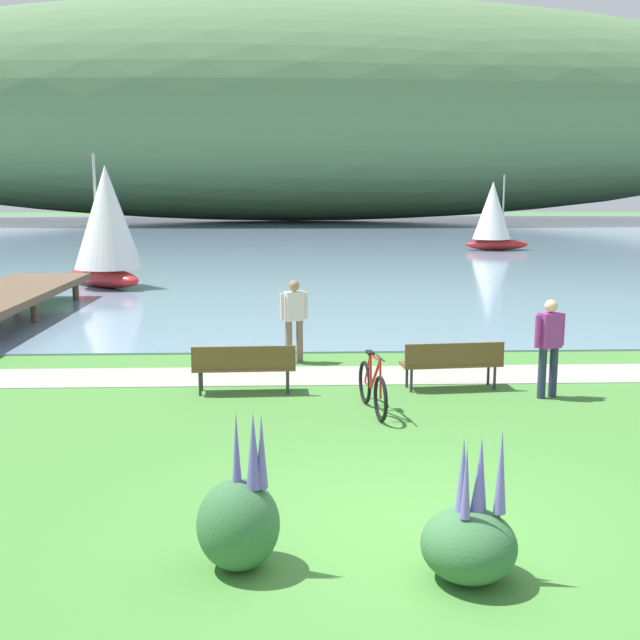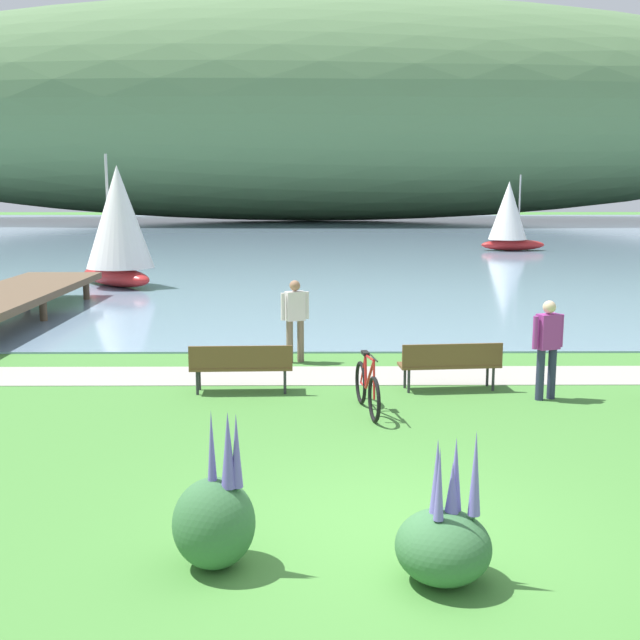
# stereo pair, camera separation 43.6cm
# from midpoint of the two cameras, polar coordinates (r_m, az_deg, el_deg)

# --- Properties ---
(ground_plane) EXTENTS (200.00, 200.00, 0.00)m
(ground_plane) POSITION_cam_midpoint_polar(r_m,az_deg,el_deg) (8.72, 4.94, -14.76)
(ground_plane) COLOR #478438
(bay_water) EXTENTS (180.00, 80.00, 0.04)m
(bay_water) POSITION_cam_midpoint_polar(r_m,az_deg,el_deg) (56.77, -1.07, 6.16)
(bay_water) COLOR #7A99B2
(bay_water) RESTS_ON ground
(distant_hillside) EXTENTS (113.25, 28.00, 21.76)m
(distant_hillside) POSITION_cam_midpoint_polar(r_m,az_deg,el_deg) (81.35, -2.19, 14.94)
(distant_hillside) COLOR #567A4C
(distant_hillside) RESTS_ON bay_water
(shoreline_path) EXTENTS (60.00, 1.50, 0.01)m
(shoreline_path) POSITION_cam_midpoint_polar(r_m,az_deg,el_deg) (15.09, 1.83, -4.06)
(shoreline_path) COLOR #A39E93
(shoreline_path) RESTS_ON ground
(park_bench_near_camera) EXTENTS (1.84, 0.64, 0.88)m
(park_bench_near_camera) POSITION_cam_midpoint_polar(r_m,az_deg,el_deg) (14.12, 8.76, -2.99)
(park_bench_near_camera) COLOR brown
(park_bench_near_camera) RESTS_ON ground
(park_bench_further_along) EXTENTS (1.82, 0.54, 0.88)m
(park_bench_further_along) POSITION_cam_midpoint_polar(r_m,az_deg,el_deg) (13.77, -6.48, -3.26)
(park_bench_further_along) COLOR brown
(park_bench_further_along) RESTS_ON ground
(bicycle_leaning_near_bench) EXTENTS (0.30, 1.76, 1.01)m
(bicycle_leaning_near_bench) POSITION_cam_midpoint_polar(r_m,az_deg,el_deg) (12.63, 2.86, -4.98)
(bicycle_leaning_near_bench) COLOR black
(bicycle_leaning_near_bench) RESTS_ON ground
(person_at_shoreline) EXTENTS (0.57, 0.34, 1.71)m
(person_at_shoreline) POSITION_cam_midpoint_polar(r_m,az_deg,el_deg) (16.02, -2.68, 0.31)
(person_at_shoreline) COLOR #72604C
(person_at_shoreline) RESTS_ON ground
(person_on_the_grass) EXTENTS (0.57, 0.34, 1.71)m
(person_on_the_grass) POSITION_cam_midpoint_polar(r_m,az_deg,el_deg) (13.84, 15.52, -1.55)
(person_on_the_grass) COLOR #282D47
(person_on_the_grass) RESTS_ON ground
(echium_bush_closest_to_camera) EXTENTS (0.89, 0.89, 1.46)m
(echium_bush_closest_to_camera) POSITION_cam_midpoint_polar(r_m,az_deg,el_deg) (7.58, 9.17, -15.53)
(echium_bush_closest_to_camera) COLOR #386B3D
(echium_bush_closest_to_camera) RESTS_ON ground
(echium_bush_mid_cluster) EXTENTS (0.79, 0.79, 1.56)m
(echium_bush_mid_cluster) POSITION_cam_midpoint_polar(r_m,az_deg,el_deg) (7.71, -7.59, -14.30)
(echium_bush_mid_cluster) COLOR #386B3D
(echium_bush_mid_cluster) RESTS_ON ground
(sailboat_nearest_to_shore) EXTENTS (3.75, 3.73, 4.68)m
(sailboat_nearest_to_shore) POSITION_cam_midpoint_polar(r_m,az_deg,el_deg) (28.57, -15.74, 6.68)
(sailboat_nearest_to_shore) COLOR #B22323
(sailboat_nearest_to_shore) RESTS_ON bay_water
(sailboat_mid_bay) EXTENTS (3.57, 2.17, 4.15)m
(sailboat_mid_bay) POSITION_cam_midpoint_polar(r_m,az_deg,el_deg) (44.79, 12.24, 7.50)
(sailboat_mid_bay) COLOR #B22323
(sailboat_mid_bay) RESTS_ON bay_water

